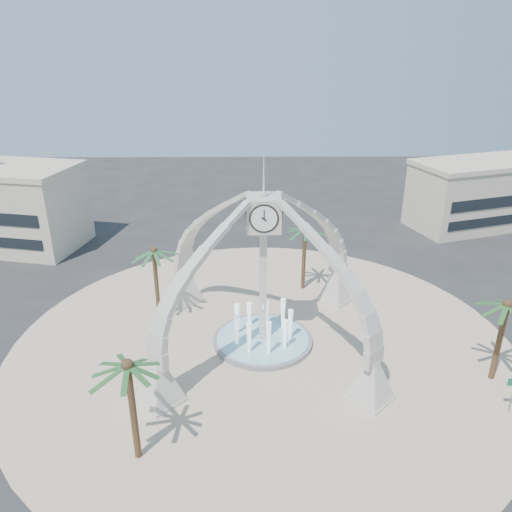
{
  "coord_description": "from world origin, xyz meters",
  "views": [
    {
      "loc": [
        -0.97,
        -34.27,
        22.53
      ],
      "look_at": [
        -0.52,
        2.0,
        6.79
      ],
      "focal_mm": 35.0,
      "sensor_mm": 36.0,
      "label": 1
    }
  ],
  "objects_px": {
    "fountain": "(263,339)",
    "palm_west": "(154,252)",
    "palm_south": "(128,367)",
    "clock_tower": "(263,270)",
    "palm_north": "(305,229)",
    "palm_east": "(507,305)"
  },
  "relations": [
    {
      "from": "palm_north",
      "to": "palm_south",
      "type": "xyz_separation_m",
      "value": [
        -11.79,
        -21.51,
        0.12
      ]
    },
    {
      "from": "palm_north",
      "to": "clock_tower",
      "type": "bearing_deg",
      "value": -113.68
    },
    {
      "from": "palm_south",
      "to": "palm_east",
      "type": "bearing_deg",
      "value": 16.48
    },
    {
      "from": "palm_east",
      "to": "palm_north",
      "type": "height_order",
      "value": "palm_north"
    },
    {
      "from": "clock_tower",
      "to": "palm_north",
      "type": "height_order",
      "value": "clock_tower"
    },
    {
      "from": "palm_west",
      "to": "palm_south",
      "type": "xyz_separation_m",
      "value": [
        1.31,
        -15.5,
        -0.15
      ]
    },
    {
      "from": "palm_north",
      "to": "palm_south",
      "type": "distance_m",
      "value": 24.53
    },
    {
      "from": "clock_tower",
      "to": "fountain",
      "type": "bearing_deg",
      "value": 90.0
    },
    {
      "from": "fountain",
      "to": "palm_south",
      "type": "distance_m",
      "value": 15.45
    },
    {
      "from": "palm_south",
      "to": "palm_west",
      "type": "bearing_deg",
      "value": 94.84
    },
    {
      "from": "palm_north",
      "to": "palm_south",
      "type": "bearing_deg",
      "value": -118.73
    },
    {
      "from": "palm_north",
      "to": "palm_west",
      "type": "bearing_deg",
      "value": -155.37
    },
    {
      "from": "palm_west",
      "to": "palm_south",
      "type": "height_order",
      "value": "palm_west"
    },
    {
      "from": "fountain",
      "to": "clock_tower",
      "type": "bearing_deg",
      "value": -90.0
    },
    {
      "from": "palm_north",
      "to": "palm_east",
      "type": "bearing_deg",
      "value": -49.6
    },
    {
      "from": "palm_south",
      "to": "clock_tower",
      "type": "bearing_deg",
      "value": 57.56
    },
    {
      "from": "fountain",
      "to": "palm_west",
      "type": "distance_m",
      "value": 11.46
    },
    {
      "from": "fountain",
      "to": "palm_south",
      "type": "height_order",
      "value": "palm_south"
    },
    {
      "from": "palm_east",
      "to": "palm_north",
      "type": "relative_size",
      "value": 0.97
    },
    {
      "from": "palm_west",
      "to": "palm_north",
      "type": "height_order",
      "value": "palm_west"
    },
    {
      "from": "fountain",
      "to": "palm_south",
      "type": "relative_size",
      "value": 1.09
    },
    {
      "from": "palm_east",
      "to": "palm_west",
      "type": "height_order",
      "value": "palm_west"
    }
  ]
}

